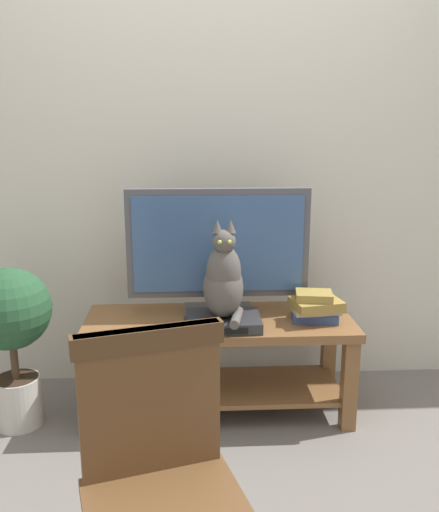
% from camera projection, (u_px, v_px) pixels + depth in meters
% --- Properties ---
extents(ground_plane, '(12.00, 12.00, 0.00)m').
position_uv_depth(ground_plane, '(221.00, 481.00, 2.28)').
color(ground_plane, slate).
extents(back_wall, '(7.00, 0.12, 2.80)m').
position_uv_depth(back_wall, '(210.00, 132.00, 2.96)').
color(back_wall, beige).
rests_on(back_wall, ground).
extents(tv_stand, '(1.33, 0.50, 0.50)m').
position_uv_depth(tv_stand, '(219.00, 347.00, 2.76)').
color(tv_stand, brown).
rests_on(tv_stand, ground).
extents(tv, '(0.90, 0.20, 0.64)m').
position_uv_depth(tv, '(218.00, 248.00, 2.71)').
color(tv, '#4C4C51').
rests_on(tv, tv_stand).
extents(media_box, '(0.35, 0.26, 0.05)m').
position_uv_depth(media_box, '(223.00, 321.00, 2.61)').
color(media_box, '#2D2D30').
rests_on(media_box, tv_stand).
extents(cat, '(0.19, 0.30, 0.47)m').
position_uv_depth(cat, '(224.00, 280.00, 2.55)').
color(cat, '#514C47').
rests_on(cat, media_box).
extents(wooden_chair, '(0.50, 0.50, 0.93)m').
position_uv_depth(wooden_chair, '(161.00, 478.00, 1.43)').
color(wooden_chair, brown).
rests_on(wooden_chair, ground).
extents(book_stack, '(0.26, 0.22, 0.15)m').
position_uv_depth(book_stack, '(315.00, 307.00, 2.67)').
color(book_stack, '#33477A').
rests_on(book_stack, tv_stand).
extents(potted_plant, '(0.39, 0.39, 0.80)m').
position_uv_depth(potted_plant, '(11.00, 326.00, 2.59)').
color(potted_plant, beige).
rests_on(potted_plant, ground).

